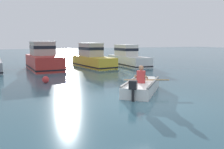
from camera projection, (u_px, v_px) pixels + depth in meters
ground_plane at (138, 102)px, 8.81m from camera, size 120.00×120.00×0.00m
rowboat_with_person at (142, 86)px, 10.46m from camera, size 2.97×3.15×1.19m
moored_boat_red at (43, 59)px, 18.71m from camera, size 2.27×5.24×2.16m
moored_boat_yellow at (93, 58)px, 20.47m from camera, size 2.30×5.38×2.02m
moored_boat_white at (128, 58)px, 21.61m from camera, size 1.64×5.49×1.86m
mooring_buoy at (46, 80)px, 12.69m from camera, size 0.36×0.36×0.36m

